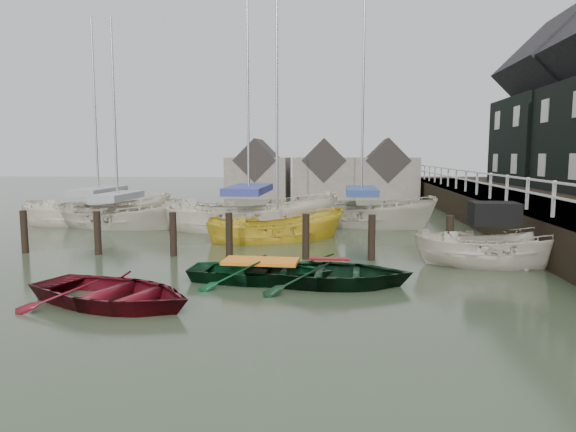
# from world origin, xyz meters

# --- Properties ---
(ground) EXTENTS (120.00, 120.00, 0.00)m
(ground) POSITION_xyz_m (0.00, 0.00, 0.00)
(ground) COLOR #293320
(ground) RESTS_ON ground
(pier) EXTENTS (3.04, 32.00, 2.70)m
(pier) POSITION_xyz_m (9.48, 10.00, 0.71)
(pier) COLOR black
(pier) RESTS_ON ground
(mooring_pilings) EXTENTS (13.72, 0.22, 1.80)m
(mooring_pilings) POSITION_xyz_m (-1.11, 3.00, 0.50)
(mooring_pilings) COLOR black
(mooring_pilings) RESTS_ON ground
(far_sheds) EXTENTS (14.00, 4.08, 4.39)m
(far_sheds) POSITION_xyz_m (0.83, 26.00, 1.86)
(far_sheds) COLOR #665B51
(far_sheds) RESTS_ON ground
(rowboat_red) EXTENTS (4.63, 3.95, 0.81)m
(rowboat_red) POSITION_xyz_m (-2.56, -2.30, 0.00)
(rowboat_red) COLOR #530B14
(rowboat_red) RESTS_ON ground
(rowboat_green) EXTENTS (3.73, 2.72, 0.76)m
(rowboat_green) POSITION_xyz_m (0.26, 0.11, 0.00)
(rowboat_green) COLOR #083217
(rowboat_green) RESTS_ON ground
(rowboat_dkgreen) EXTENTS (4.19, 3.08, 0.84)m
(rowboat_dkgreen) POSITION_xyz_m (2.00, -0.08, 0.00)
(rowboat_dkgreen) COLOR black
(rowboat_dkgreen) RESTS_ON ground
(motorboat) EXTENTS (4.57, 1.82, 2.70)m
(motorboat) POSITION_xyz_m (6.69, 2.61, 0.09)
(motorboat) COLOR beige
(motorboat) RESTS_ON ground
(sailboat_a) EXTENTS (6.22, 3.28, 10.12)m
(sailboat_a) POSITION_xyz_m (-7.55, 9.08, 0.06)
(sailboat_a) COLOR beige
(sailboat_a) RESTS_ON ground
(sailboat_b) EXTENTS (7.77, 3.34, 11.52)m
(sailboat_b) POSITION_xyz_m (-1.66, 8.96, 0.06)
(sailboat_b) COLOR beige
(sailboat_b) RESTS_ON ground
(sailboat_c) EXTENTS (5.75, 3.99, 10.19)m
(sailboat_c) POSITION_xyz_m (-0.13, 6.47, 0.02)
(sailboat_c) COLOR gold
(sailboat_c) RESTS_ON ground
(sailboat_d) EXTENTS (7.29, 4.94, 12.17)m
(sailboat_d) POSITION_xyz_m (3.17, 10.83, 0.06)
(sailboat_d) COLOR #BDB6A1
(sailboat_d) RESTS_ON ground
(sailboat_e) EXTENTS (7.04, 4.75, 10.68)m
(sailboat_e) POSITION_xyz_m (-9.02, 10.31, 0.06)
(sailboat_e) COLOR beige
(sailboat_e) RESTS_ON ground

